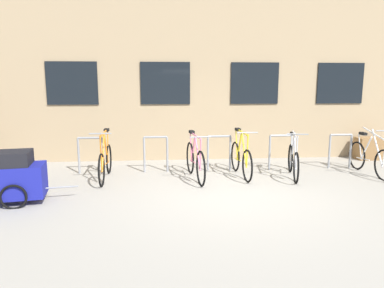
# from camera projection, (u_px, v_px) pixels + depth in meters

# --- Properties ---
(ground_plane) EXTENTS (42.00, 42.00, 0.00)m
(ground_plane) POSITION_uv_depth(u_px,v_px,m) (233.00, 195.00, 6.44)
(ground_plane) COLOR #9E998E
(storefront_building) EXTENTS (28.00, 7.98, 6.71)m
(storefront_building) POSITION_uv_depth(u_px,v_px,m) (196.00, 49.00, 12.92)
(storefront_building) COLOR tan
(storefront_building) RESTS_ON ground
(bike_rack) EXTENTS (6.59, 0.05, 0.86)m
(bike_rack) POSITION_uv_depth(u_px,v_px,m) (219.00, 149.00, 8.23)
(bike_rack) COLOR gray
(bike_rack) RESTS_ON ground
(bicycle_white) EXTENTS (0.44, 1.75, 1.10)m
(bicycle_white) POSITION_uv_depth(u_px,v_px,m) (370.00, 158.00, 7.92)
(bicycle_white) COLOR black
(bicycle_white) RESTS_ON ground
(bicycle_orange) EXTENTS (0.44, 1.77, 1.10)m
(bicycle_orange) POSITION_uv_depth(u_px,v_px,m) (105.00, 161.00, 7.52)
(bicycle_orange) COLOR black
(bicycle_orange) RESTS_ON ground
(bicycle_yellow) EXTENTS (0.44, 1.72, 1.07)m
(bicycle_yellow) POSITION_uv_depth(u_px,v_px,m) (241.00, 158.00, 7.80)
(bicycle_yellow) COLOR black
(bicycle_yellow) RESTS_ON ground
(bicycle_silver) EXTENTS (0.54, 1.61, 1.05)m
(bicycle_silver) POSITION_uv_depth(u_px,v_px,m) (293.00, 160.00, 7.70)
(bicycle_silver) COLOR black
(bicycle_silver) RESTS_ON ground
(bicycle_pink) EXTENTS (0.44, 1.81, 1.04)m
(bicycle_pink) POSITION_uv_depth(u_px,v_px,m) (195.00, 161.00, 7.55)
(bicycle_pink) COLOR black
(bicycle_pink) RESTS_ON ground
(bike_trailer) EXTENTS (1.48, 0.76, 0.93)m
(bike_trailer) POSITION_uv_depth(u_px,v_px,m) (16.00, 176.00, 5.98)
(bike_trailer) COLOR navy
(bike_trailer) RESTS_ON ground
(planter_box) EXTENTS (0.70, 0.44, 0.60)m
(planter_box) POSITION_uv_depth(u_px,v_px,m) (369.00, 148.00, 9.56)
(planter_box) COLOR olive
(planter_box) RESTS_ON ground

